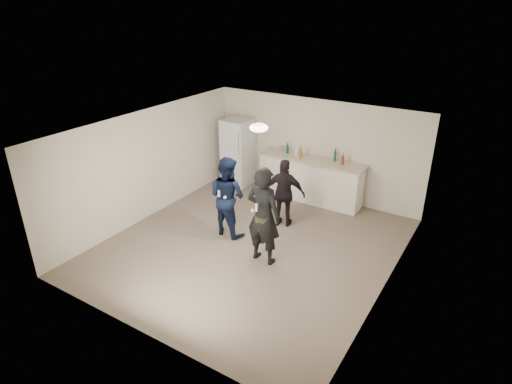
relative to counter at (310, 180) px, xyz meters
The scene contains 21 objects.
floor 2.72m from the counter, 91.29° to the right, with size 6.00×6.00×0.00m, color #6B5B4C.
ceiling 3.32m from the counter, 91.29° to the right, with size 6.00×6.00×0.00m, color silver.
wall_back 0.80m from the counter, 100.29° to the left, with size 6.00×6.00×0.00m, color beige.
wall_front 5.72m from the counter, 90.61° to the right, with size 6.00×6.00×0.00m, color beige.
wall_left 3.94m from the counter, 136.46° to the right, with size 6.00×6.00×0.00m, color beige.
wall_right 3.86m from the counter, 44.79° to the right, with size 6.00×6.00×0.00m, color beige.
counter is the anchor object (origin of this frame).
counter_top 0.55m from the counter, ahead, with size 2.68×0.64×0.04m, color beige.
fridge 2.16m from the counter, behind, with size 0.70×0.70×1.80m, color silver.
fridge_handle 2.05m from the counter, 166.59° to the right, with size 0.02×0.02×0.60m, color silver.
ceiling_dome 3.05m from the counter, 91.45° to the right, with size 0.36×0.36×0.16m, color white.
shaker 1.12m from the counter, behind, with size 0.08×0.08×0.17m, color silver.
man 2.60m from the counter, 107.52° to the right, with size 0.85×0.66×1.74m, color #102043.
woman 3.03m from the counter, 81.99° to the right, with size 0.71×0.47×1.95m, color black.
camo_shorts 3.02m from the counter, 81.99° to the right, with size 0.34×0.34×0.28m, color #2F3C1B.
spectator 1.53m from the counter, 86.93° to the right, with size 0.91×0.38×1.56m, color black.
remote_man 2.90m from the counter, 105.83° to the right, with size 0.04×0.04×0.15m, color white.
nunchuk_man 2.83m from the counter, 103.62° to the right, with size 0.07×0.07×0.07m, color silver.
remote_woman 3.33m from the counter, 82.60° to the right, with size 0.04×0.04×0.15m, color silver.
nunchuk_woman 3.27m from the counter, 84.30° to the right, with size 0.07×0.07×0.07m, color white.
bottle_cluster 0.68m from the counter, 73.11° to the left, with size 1.56×0.35×0.26m.
Camera 1 is at (4.10, -6.40, 4.70)m, focal length 30.00 mm.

